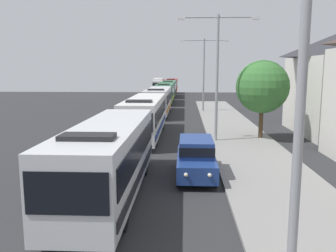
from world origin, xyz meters
TOP-DOWN VIEW (x-y plane):
  - bus_lead at (-1.30, 11.60)m, footprint 2.58×10.79m
  - bus_second_in_line at (-1.30, 24.84)m, footprint 2.58×11.94m
  - bus_middle at (-1.30, 38.97)m, footprint 2.58×12.26m
  - bus_fourth_in_line at (-1.30, 52.68)m, footprint 2.58×11.22m
  - bus_rear at (-1.30, 65.89)m, footprint 2.58×11.94m
  - bus_tail_end at (-1.30, 79.68)m, footprint 2.58×11.83m
  - white_suv at (2.40, 14.45)m, footprint 1.86×4.82m
  - box_truck_oncoming at (-4.60, 82.72)m, footprint 2.35×7.72m
  - streetlamp_near at (4.10, 4.43)m, footprint 5.03×0.28m
  - streetlamp_mid at (4.10, 22.92)m, footprint 5.67×0.28m
  - streetlamp_far at (4.10, 41.41)m, footprint 5.90×0.28m
  - roadside_tree at (7.58, 24.08)m, footprint 3.94×3.94m

SIDE VIEW (x-z plane):
  - white_suv at x=2.40m, z-range 0.08..1.98m
  - bus_lead at x=-1.30m, z-range 0.08..3.29m
  - bus_fourth_in_line at x=-1.30m, z-range 0.09..3.30m
  - bus_tail_end at x=-1.30m, z-range 0.09..3.30m
  - bus_second_in_line at x=-1.30m, z-range 0.09..3.30m
  - bus_rear at x=-1.30m, z-range 0.09..3.30m
  - bus_middle at x=-1.30m, z-range 0.09..3.30m
  - box_truck_oncoming at x=-4.60m, z-range 0.13..3.28m
  - roadside_tree at x=7.58m, z-range 1.08..6.89m
  - streetlamp_near at x=4.10m, z-range 0.99..8.51m
  - streetlamp_far at x=4.10m, z-range 1.10..9.90m
  - streetlamp_mid at x=4.10m, z-range 1.08..9.98m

